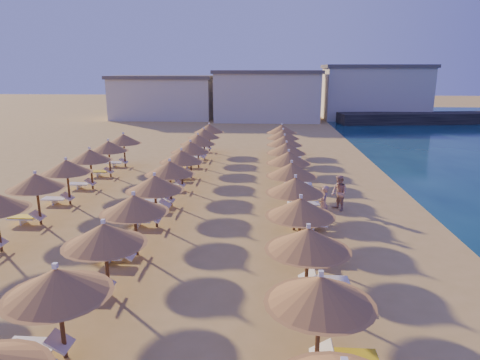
# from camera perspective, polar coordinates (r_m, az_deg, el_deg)

# --- Properties ---
(ground) EXTENTS (220.00, 220.00, 0.00)m
(ground) POSITION_cam_1_polar(r_m,az_deg,el_deg) (20.97, -0.07, -6.20)
(ground) COLOR tan
(ground) RESTS_ON ground
(jetty) EXTENTS (30.26, 8.10, 1.50)m
(jetty) POSITION_cam_1_polar(r_m,az_deg,el_deg) (67.64, 25.55, 7.48)
(jetty) COLOR black
(jetty) RESTS_ON ground
(hotel_blocks) EXTENTS (47.81, 11.39, 8.10)m
(hotel_blocks) POSITION_cam_1_polar(r_m,az_deg,el_deg) (65.97, 4.77, 11.26)
(hotel_blocks) COLOR beige
(hotel_blocks) RESTS_ON ground
(parasol_row_east) EXTENTS (2.78, 35.19, 2.72)m
(parasol_row_east) POSITION_cam_1_polar(r_m,az_deg,el_deg) (23.14, 6.88, 1.28)
(parasol_row_east) COLOR brown
(parasol_row_east) RESTS_ON ground
(parasol_row_west) EXTENTS (2.78, 35.19, 2.72)m
(parasol_row_west) POSITION_cam_1_polar(r_m,az_deg,el_deg) (23.69, -9.33, 1.50)
(parasol_row_west) COLOR brown
(parasol_row_west) RESTS_ON ground
(parasol_row_inland) EXTENTS (2.78, 22.23, 2.72)m
(parasol_row_inland) POSITION_cam_1_polar(r_m,az_deg,el_deg) (25.62, -22.13, 1.59)
(parasol_row_inland) COLOR brown
(parasol_row_inland) RESTS_ON ground
(loungers) EXTENTS (15.57, 33.96, 0.66)m
(loungers) POSITION_cam_1_polar(r_m,az_deg,el_deg) (23.81, -5.28, -2.83)
(loungers) COLOR white
(loungers) RESTS_ON ground
(beachgoer_b) EXTENTS (1.07, 1.16, 1.93)m
(beachgoer_b) POSITION_cam_1_polar(r_m,az_deg,el_deg) (23.64, 13.08, -1.71)
(beachgoer_b) COLOR tan
(beachgoer_b) RESTS_ON ground
(beachgoer_c) EXTENTS (1.03, 1.09, 1.81)m
(beachgoer_c) POSITION_cam_1_polar(r_m,az_deg,el_deg) (25.47, 7.74, -0.43)
(beachgoer_c) COLOR tan
(beachgoer_c) RESTS_ON ground
(beachgoer_a) EXTENTS (0.55, 0.74, 1.88)m
(beachgoer_a) POSITION_cam_1_polar(r_m,az_deg,el_deg) (21.69, 11.07, -3.14)
(beachgoer_a) COLOR tan
(beachgoer_a) RESTS_ON ground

